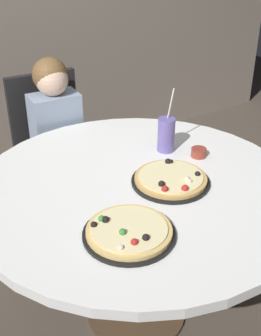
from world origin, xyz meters
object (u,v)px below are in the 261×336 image
Objects in this scene: soda_cup at (166,135)px; sauce_bowl at (199,152)px; diner_child at (64,168)px; chair_wooden at (52,147)px; pizza_cheese at (171,179)px; pizza_veggie at (129,232)px; dining_table at (137,201)px.

soda_cup is 0.17m from sauce_bowl.
diner_child is 0.82m from sauce_bowl.
soda_cup is (0.27, -0.73, 0.30)m from chair_wooden.
diner_child is 0.71m from soda_cup.
diner_child reaches higher than sauce_bowl.
sauce_bowl is (0.25, 0.11, 0.00)m from pizza_cheese.
pizza_veggie is 0.66m from sauce_bowl.
dining_table is 1.42× the size of chair_wooden.
diner_child is (-0.01, 0.72, -0.18)m from dining_table.
diner_child is 1.04m from pizza_veggie.
pizza_cheese reaches higher than dining_table.
soda_cup is (0.28, -0.55, 0.35)m from diner_child.
diner_child is 3.35× the size of pizza_veggie.
sauce_bowl is (0.58, 0.31, 0.00)m from pizza_veggie.
dining_table is 4.41× the size of soda_cup.
sauce_bowl is at bearing -55.69° from soda_cup.
pizza_cheese is 1.05× the size of soda_cup.
chair_wooden is at bearing 85.97° from diner_child.
diner_child is (-0.01, -0.18, -0.05)m from chair_wooden.
dining_table is at bearing -148.04° from soda_cup.
chair_wooden is at bearing 110.37° from soda_cup.
diner_child reaches higher than pizza_cheese.
soda_cup reaches higher than chair_wooden.
pizza_veggie is 1.05× the size of soda_cup.
pizza_cheese reaches higher than sauce_bowl.
chair_wooden is 0.19m from diner_child.
pizza_cheese is at bearing -30.94° from dining_table.
pizza_veggie is 4.62× the size of sauce_bowl.
chair_wooden reaches higher than sauce_bowl.
chair_wooden is 13.57× the size of sauce_bowl.
pizza_cheese is at bearing -83.47° from chair_wooden.
pizza_cheese is at bearing -123.09° from soda_cup.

